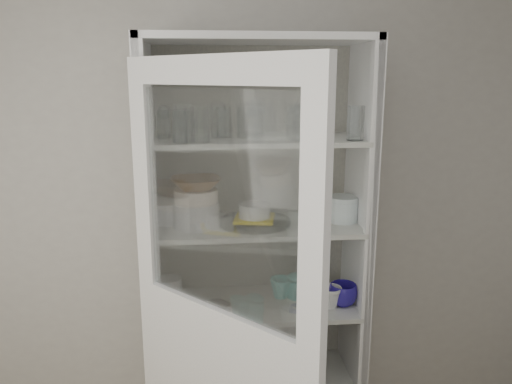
% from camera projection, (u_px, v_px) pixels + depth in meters
% --- Properties ---
extents(wall_back, '(3.60, 0.02, 2.60)m').
position_uv_depth(wall_back, '(213.00, 204.00, 2.52)').
color(wall_back, beige).
rests_on(wall_back, ground).
extents(pantry_cabinet, '(1.00, 0.45, 2.10)m').
position_uv_depth(pantry_cabinet, '(255.00, 281.00, 2.47)').
color(pantry_cabinet, silver).
rests_on(pantry_cabinet, floor).
extents(cupboard_door, '(0.66, 0.67, 2.00)m').
position_uv_depth(cupboard_door, '(220.00, 365.00, 1.87)').
color(cupboard_door, silver).
rests_on(cupboard_door, floor).
extents(tumbler_0, '(0.08, 0.08, 0.13)m').
position_uv_depth(tumbler_0, '(180.00, 127.00, 2.05)').
color(tumbler_0, silver).
rests_on(tumbler_0, shelf_glass).
extents(tumbler_1, '(0.08, 0.08, 0.16)m').
position_uv_depth(tumbler_1, '(183.00, 124.00, 2.04)').
color(tumbler_1, silver).
rests_on(tumbler_1, shelf_glass).
extents(tumbler_2, '(0.07, 0.07, 0.15)m').
position_uv_depth(tumbler_2, '(201.00, 125.00, 2.05)').
color(tumbler_2, silver).
rests_on(tumbler_2, shelf_glass).
extents(tumbler_3, '(0.09, 0.09, 0.14)m').
position_uv_depth(tumbler_3, '(254.00, 124.00, 2.08)').
color(tumbler_3, silver).
rests_on(tumbler_3, shelf_glass).
extents(tumbler_4, '(0.10, 0.10, 0.15)m').
position_uv_depth(tumbler_4, '(302.00, 122.00, 2.13)').
color(tumbler_4, silver).
rests_on(tumbler_4, shelf_glass).
extents(tumbler_5, '(0.09, 0.09, 0.14)m').
position_uv_depth(tumbler_5, '(295.00, 124.00, 2.13)').
color(tumbler_5, silver).
rests_on(tumbler_5, shelf_glass).
extents(tumbler_6, '(0.10, 0.10, 0.15)m').
position_uv_depth(tumbler_6, '(356.00, 123.00, 2.11)').
color(tumbler_6, silver).
rests_on(tumbler_6, shelf_glass).
extents(tumbler_7, '(0.08, 0.08, 0.12)m').
position_uv_depth(tumbler_7, '(163.00, 124.00, 2.20)').
color(tumbler_7, silver).
rests_on(tumbler_7, shelf_glass).
extents(tumbler_8, '(0.09, 0.09, 0.14)m').
position_uv_depth(tumbler_8, '(219.00, 122.00, 2.20)').
color(tumbler_8, silver).
rests_on(tumbler_8, shelf_glass).
extents(tumbler_9, '(0.09, 0.09, 0.14)m').
position_uv_depth(tumbler_9, '(245.00, 122.00, 2.22)').
color(tumbler_9, silver).
rests_on(tumbler_9, shelf_glass).
extents(tumbler_10, '(0.08, 0.08, 0.14)m').
position_uv_depth(tumbler_10, '(224.00, 122.00, 2.22)').
color(tumbler_10, silver).
rests_on(tumbler_10, shelf_glass).
extents(goblet_0, '(0.07, 0.07, 0.15)m').
position_uv_depth(goblet_0, '(165.00, 119.00, 2.28)').
color(goblet_0, silver).
rests_on(goblet_0, shelf_glass).
extents(goblet_1, '(0.08, 0.08, 0.19)m').
position_uv_depth(goblet_1, '(257.00, 115.00, 2.29)').
color(goblet_1, silver).
rests_on(goblet_1, shelf_glass).
extents(goblet_2, '(0.07, 0.07, 0.16)m').
position_uv_depth(goblet_2, '(297.00, 117.00, 2.36)').
color(goblet_2, silver).
rests_on(goblet_2, shelf_glass).
extents(goblet_3, '(0.08, 0.08, 0.17)m').
position_uv_depth(goblet_3, '(305.00, 116.00, 2.34)').
color(goblet_3, silver).
rests_on(goblet_3, shelf_glass).
extents(plate_stack_front, '(0.21, 0.21, 0.11)m').
position_uv_depth(plate_stack_front, '(197.00, 214.00, 2.27)').
color(plate_stack_front, silver).
rests_on(plate_stack_front, shelf_plates).
extents(plate_stack_back, '(0.23, 0.23, 0.10)m').
position_uv_depth(plate_stack_back, '(169.00, 210.00, 2.37)').
color(plate_stack_back, silver).
rests_on(plate_stack_back, shelf_plates).
extents(cream_bowl, '(0.20, 0.20, 0.06)m').
position_uv_depth(cream_bowl, '(196.00, 196.00, 2.25)').
color(cream_bowl, white).
rests_on(cream_bowl, plate_stack_front).
extents(terracotta_bowl, '(0.25, 0.25, 0.05)m').
position_uv_depth(terracotta_bowl, '(196.00, 183.00, 2.23)').
color(terracotta_bowl, brown).
rests_on(terracotta_bowl, cream_bowl).
extents(glass_platter, '(0.41, 0.41, 0.02)m').
position_uv_depth(glass_platter, '(255.00, 222.00, 2.32)').
color(glass_platter, silver).
rests_on(glass_platter, shelf_plates).
extents(yellow_trivet, '(0.21, 0.21, 0.01)m').
position_uv_depth(yellow_trivet, '(255.00, 218.00, 2.31)').
color(yellow_trivet, gold).
rests_on(yellow_trivet, glass_platter).
extents(white_ramekin, '(0.17, 0.17, 0.06)m').
position_uv_depth(white_ramekin, '(255.00, 210.00, 2.30)').
color(white_ramekin, silver).
rests_on(white_ramekin, yellow_trivet).
extents(grey_bowl_stack, '(0.14, 0.14, 0.12)m').
position_uv_depth(grey_bowl_stack, '(343.00, 209.00, 2.34)').
color(grey_bowl_stack, silver).
rests_on(grey_bowl_stack, shelf_plates).
extents(mug_blue, '(0.17, 0.17, 0.11)m').
position_uv_depth(mug_blue, '(343.00, 295.00, 2.38)').
color(mug_blue, navy).
rests_on(mug_blue, shelf_mugs).
extents(mug_teal, '(0.13, 0.13, 0.10)m').
position_uv_depth(mug_teal, '(281.00, 288.00, 2.46)').
color(mug_teal, teal).
rests_on(mug_teal, shelf_mugs).
extents(mug_white, '(0.12, 0.12, 0.10)m').
position_uv_depth(mug_white, '(330.00, 297.00, 2.35)').
color(mug_white, silver).
rests_on(mug_white, shelf_mugs).
extents(teal_jar, '(0.09, 0.09, 0.11)m').
position_uv_depth(teal_jar, '(296.00, 287.00, 2.46)').
color(teal_jar, teal).
rests_on(teal_jar, shelf_mugs).
extents(measuring_cups, '(0.10, 0.10, 0.04)m').
position_uv_depth(measuring_cups, '(216.00, 307.00, 2.33)').
color(measuring_cups, silver).
rests_on(measuring_cups, shelf_mugs).
extents(white_canister, '(0.11, 0.11, 0.13)m').
position_uv_depth(white_canister, '(170.00, 291.00, 2.38)').
color(white_canister, silver).
rests_on(white_canister, shelf_mugs).
extents(cream_dish, '(0.31, 0.31, 0.08)m').
position_uv_depth(cream_dish, '(216.00, 373.00, 2.46)').
color(cream_dish, white).
rests_on(cream_dish, shelf_bot).
extents(tin_box, '(0.21, 0.17, 0.06)m').
position_uv_depth(tin_box, '(289.00, 373.00, 2.48)').
color(tin_box, gray).
rests_on(tin_box, shelf_bot).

